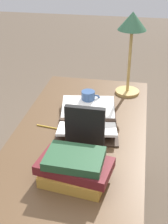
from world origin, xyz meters
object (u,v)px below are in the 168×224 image
at_px(book_stack_tall, 75,168).
at_px(coffee_mug, 88,99).
at_px(reading_lamp, 132,31).
at_px(book_standing_upright, 85,130).
at_px(open_book, 88,119).
at_px(pencil, 49,127).

height_order(book_stack_tall, coffee_mug, book_stack_tall).
bearing_deg(reading_lamp, book_standing_upright, -13.09).
bearing_deg(book_stack_tall, open_book, -176.60).
relative_size(open_book, pencil, 3.50).
bearing_deg(book_standing_upright, coffee_mug, -171.61).
bearing_deg(open_book, pencil, -72.93).
height_order(book_standing_upright, coffee_mug, book_standing_upright).
relative_size(book_stack_tall, book_standing_upright, 1.36).
xyz_separation_m(reading_lamp, coffee_mug, (0.22, -0.21, -0.35)).
xyz_separation_m(book_standing_upright, coffee_mug, (-0.44, -0.06, -0.07)).
bearing_deg(open_book, book_stack_tall, -5.18).
bearing_deg(book_stack_tall, book_standing_upright, 178.55).
bearing_deg(book_standing_upright, open_book, -172.21).
distance_m(open_book, book_standing_upright, 0.28).
distance_m(book_stack_tall, pencil, 0.42).
bearing_deg(reading_lamp, pencil, -37.12).
bearing_deg(open_book, coffee_mug, 179.94).
relative_size(coffee_mug, pencil, 0.77).
bearing_deg(coffee_mug, pencil, -30.70).
bearing_deg(reading_lamp, coffee_mug, -43.73).
distance_m(book_stack_tall, coffee_mug, 0.64).
distance_m(open_book, book_stack_tall, 0.45).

